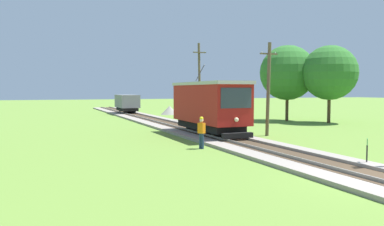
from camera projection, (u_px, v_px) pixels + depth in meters
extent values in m
plane|color=olive|center=(379.00, 181.00, 13.62)|extent=(260.00, 260.00, 0.00)
cube|color=gray|center=(379.00, 179.00, 13.61)|extent=(4.20, 120.00, 0.18)
cube|color=#423323|center=(379.00, 176.00, 13.61)|extent=(2.04, 120.00, 0.01)
cube|color=gray|center=(364.00, 176.00, 13.34)|extent=(0.07, 120.00, 0.14)
cube|color=maroon|center=(209.00, 104.00, 27.04)|extent=(2.50, 8.00, 2.60)
cube|color=#B2ADA3|center=(209.00, 84.00, 26.95)|extent=(2.60, 8.32, 0.22)
cube|color=black|center=(209.00, 126.00, 27.13)|extent=(2.10, 7.04, 0.44)
cube|color=#2D3842|center=(236.00, 98.00, 23.29)|extent=(2.10, 0.03, 1.25)
cube|color=#2D3842|center=(225.00, 98.00, 27.48)|extent=(0.02, 6.72, 1.04)
sphere|color=#F4EAB2|center=(236.00, 120.00, 23.32)|extent=(0.28, 0.28, 0.28)
cylinder|color=black|center=(200.00, 73.00, 28.39)|extent=(0.05, 1.67, 1.19)
cube|color=black|center=(237.00, 135.00, 23.25)|extent=(2.00, 0.36, 0.32)
cylinder|color=black|center=(223.00, 129.00, 25.05)|extent=(1.54, 0.80, 0.80)
cylinder|color=black|center=(197.00, 123.00, 29.20)|extent=(1.54, 0.80, 0.80)
cube|color=slate|center=(127.00, 101.00, 51.93)|extent=(2.40, 5.20, 1.70)
cube|color=black|center=(127.00, 109.00, 51.99)|extent=(2.02, 4.78, 0.38)
cylinder|color=black|center=(130.00, 110.00, 50.54)|extent=(1.54, 0.76, 0.76)
cylinder|color=black|center=(125.00, 109.00, 53.43)|extent=(1.54, 0.76, 0.76)
cylinder|color=brown|center=(268.00, 90.00, 27.05)|extent=(0.24, 0.46, 6.58)
cube|color=brown|center=(269.00, 54.00, 26.91)|extent=(1.40, 0.10, 0.10)
cylinder|color=silver|center=(262.00, 52.00, 26.70)|extent=(0.08, 0.08, 0.10)
cylinder|color=silver|center=(275.00, 53.00, 27.11)|extent=(0.08, 0.08, 0.10)
cylinder|color=brown|center=(200.00, 83.00, 38.53)|extent=(0.24, 0.65, 7.97)
cube|color=brown|center=(200.00, 52.00, 38.35)|extent=(1.40, 0.10, 0.10)
cylinder|color=silver|center=(194.00, 51.00, 38.14)|extent=(0.08, 0.08, 0.10)
cylinder|color=silver|center=(205.00, 52.00, 38.55)|extent=(0.08, 0.08, 0.10)
cylinder|color=black|center=(367.00, 156.00, 16.36)|extent=(0.06, 0.06, 0.90)
cube|color=#1E7A33|center=(367.00, 142.00, 16.32)|extent=(0.21, 0.21, 0.28)
cone|color=gray|center=(170.00, 110.00, 51.24)|extent=(2.37, 2.37, 1.17)
cylinder|color=navy|center=(200.00, 141.00, 21.28)|extent=(0.15, 0.15, 0.86)
cylinder|color=navy|center=(203.00, 141.00, 21.17)|extent=(0.15, 0.15, 0.86)
cube|color=orange|center=(201.00, 128.00, 21.18)|extent=(0.37, 0.44, 0.58)
sphere|color=beige|center=(202.00, 120.00, 21.16)|extent=(0.22, 0.22, 0.22)
sphere|color=yellow|center=(202.00, 119.00, 21.15)|extent=(0.21, 0.21, 0.21)
cylinder|color=#4C3823|center=(287.00, 107.00, 40.61)|extent=(0.32, 0.32, 2.92)
sphere|color=#2D6B28|center=(287.00, 73.00, 40.39)|extent=(5.77, 5.77, 5.77)
cylinder|color=#4C3823|center=(329.00, 108.00, 38.00)|extent=(0.32, 0.32, 2.95)
sphere|color=#2D6B28|center=(330.00, 73.00, 37.80)|extent=(5.38, 5.38, 5.38)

